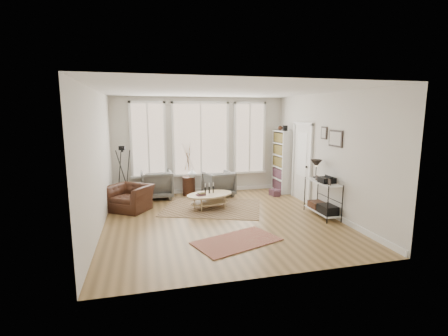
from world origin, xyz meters
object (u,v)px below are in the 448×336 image
object	(u,v)px
bookcase	(282,161)
armchair_left	(157,184)
accent_chair	(130,198)
side_table	(189,170)
armchair_right	(219,184)
coffee_table	(209,197)
low_shelf	(322,195)

from	to	relation	value
bookcase	armchair_left	world-z (taller)	bookcase
armchair_left	accent_chair	bearing A→B (deg)	53.23
armchair_left	side_table	distance (m)	1.01
armchair_left	accent_chair	size ratio (longest dim) A/B	0.90
armchair_right	coffee_table	bearing A→B (deg)	54.87
armchair_left	coffee_table	bearing A→B (deg)	129.76
bookcase	coffee_table	world-z (taller)	bookcase
coffee_table	armchair_left	size ratio (longest dim) A/B	1.59
armchair_left	armchair_right	xyz separation A→B (m)	(1.78, -0.18, -0.03)
accent_chair	armchair_left	bearing A→B (deg)	89.25
accent_chair	low_shelf	bearing A→B (deg)	14.12
armchair_left	accent_chair	distance (m)	1.26
low_shelf	armchair_right	xyz separation A→B (m)	(-1.96, 2.45, -0.14)
coffee_table	side_table	xyz separation A→B (m)	(-0.32, 1.51, 0.45)
armchair_left	accent_chair	xyz separation A→B (m)	(-0.71, -1.04, -0.08)
side_table	coffee_table	bearing A→B (deg)	-77.90
low_shelf	accent_chair	bearing A→B (deg)	160.34
armchair_right	low_shelf	bearing A→B (deg)	116.68
coffee_table	armchair_left	world-z (taller)	armchair_left
bookcase	coffee_table	xyz separation A→B (m)	(-2.54, -1.29, -0.65)
armchair_left	side_table	xyz separation A→B (m)	(0.94, 0.11, 0.35)
side_table	accent_chair	bearing A→B (deg)	-145.32
low_shelf	armchair_right	bearing A→B (deg)	128.73
low_shelf	accent_chair	world-z (taller)	low_shelf
coffee_table	side_table	distance (m)	1.60
armchair_right	side_table	distance (m)	0.97
armchair_left	side_table	size ratio (longest dim) A/B	0.57
low_shelf	coffee_table	xyz separation A→B (m)	(-2.48, 1.23, -0.21)
bookcase	armchair_right	world-z (taller)	bookcase
bookcase	side_table	xyz separation A→B (m)	(-2.86, 0.21, -0.21)
bookcase	side_table	size ratio (longest dim) A/B	1.32
low_shelf	side_table	distance (m)	3.92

